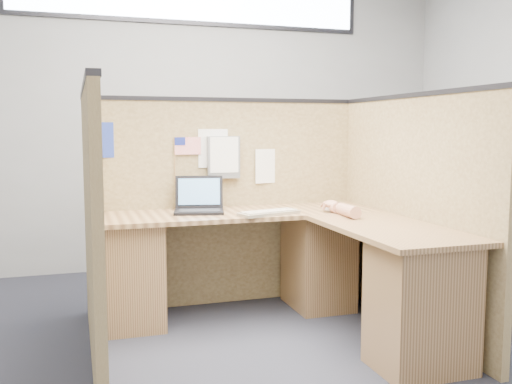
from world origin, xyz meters
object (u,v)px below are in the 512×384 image
object	(u,v)px
keyboard	(269,213)
mouse	(331,208)
l_desk	(284,270)
laptop	(197,203)

from	to	relation	value
keyboard	mouse	distance (m)	0.45
keyboard	l_desk	bearing A→B (deg)	-95.75
keyboard	mouse	bearing A→B (deg)	-15.88
laptop	mouse	size ratio (longest dim) A/B	3.20
l_desk	keyboard	distance (m)	0.40
keyboard	mouse	world-z (taller)	mouse
l_desk	laptop	distance (m)	0.78
laptop	keyboard	distance (m)	0.52
l_desk	mouse	size ratio (longest dim) A/B	16.21
laptop	mouse	distance (m)	0.93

